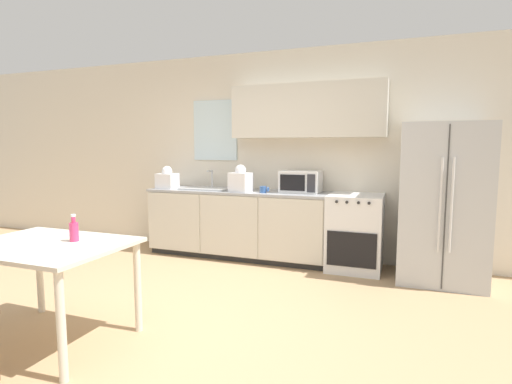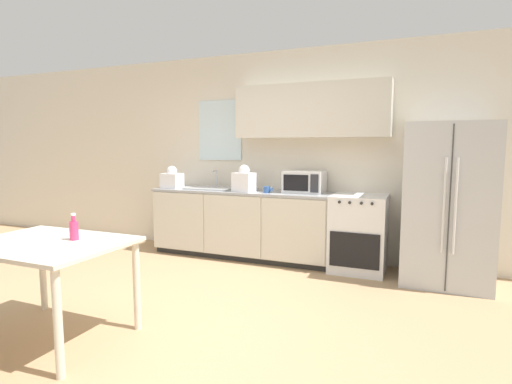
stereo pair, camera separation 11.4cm
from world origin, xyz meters
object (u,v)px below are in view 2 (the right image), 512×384
Objects in this scene: refrigerator at (447,204)px; coffee_mug at (267,190)px; drink_bottle at (74,229)px; microwave at (305,182)px; dining_table at (47,255)px; oven_range at (359,233)px.

coffee_mug is at bearing -178.48° from refrigerator.
drink_bottle is (-0.67, -2.37, -0.10)m from coffee_mug.
microwave is 3.00m from dining_table.
oven_range is at bearing 54.51° from drink_bottle.
oven_range is 0.53× the size of refrigerator.
microwave is at bearing 27.28° from coffee_mug.
coffee_mug is 0.10× the size of dining_table.
coffee_mug is 0.56× the size of drink_bottle.
oven_range is 1.21m from coffee_mug.
refrigerator is at bearing 41.94° from drink_bottle.
oven_range is 0.90m from microwave.
refrigerator is at bearing 1.52° from coffee_mug.
microwave is at bearing 172.54° from oven_range.
oven_range is 0.78× the size of dining_table.
coffee_mug is 2.46m from drink_bottle.
drink_bottle is at bearing -105.82° from coffee_mug.
drink_bottle is (-2.70, -2.42, -0.02)m from refrigerator.
dining_table is 0.27m from drink_bottle.
refrigerator is at bearing -5.75° from microwave.
coffee_mug is at bearing -173.55° from oven_range.
coffee_mug is (-0.42, -0.22, -0.09)m from microwave.
refrigerator reaches higher than drink_bottle.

